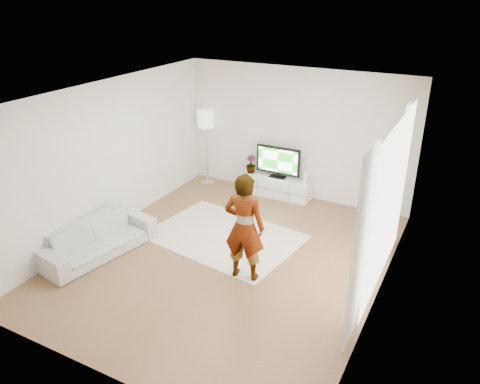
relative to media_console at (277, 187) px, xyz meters
The scene contains 17 objects.
floor 2.79m from the media_console, 83.64° to the right, with size 6.00×6.00×0.00m, color #9A6945.
ceiling 3.80m from the media_console, 83.64° to the right, with size 6.00×6.00×0.00m, color white.
wall_left 3.72m from the media_console, 128.40° to the right, with size 0.02×6.00×2.80m, color silver.
wall_right 4.12m from the media_console, 44.55° to the right, with size 0.02×6.00×2.80m, color silver.
wall_back 1.25m from the media_console, 37.31° to the left, with size 5.00×0.02×2.80m, color silver.
wall_front 5.89m from the media_console, 86.94° to the right, with size 5.00×0.02×2.80m, color silver.
window 3.92m from the media_console, 41.48° to the right, with size 0.01×2.60×2.50m, color white.
curtain_near 4.78m from the media_console, 54.27° to the right, with size 0.04×0.70×2.60m, color white.
curtain_far 3.16m from the media_console, 23.27° to the right, with size 0.04×0.70×2.60m, color white.
media_console is the anchor object (origin of this frame).
television 0.59m from the media_console, 90.00° to the left, with size 1.00×0.20×0.70m.
game_console 0.75m from the media_console, ahead, with size 0.06×0.18×0.25m.
potted_plant 0.77m from the media_console, behind, with size 0.23×0.23×0.40m, color #3F7238.
rug 2.18m from the media_console, 93.11° to the right, with size 2.67×1.93×0.01m, color silver.
player 3.32m from the media_console, 75.56° to the right, with size 0.64×0.42×1.77m, color #334772.
sofa 4.09m from the media_console, 115.38° to the right, with size 2.03×0.79×0.59m, color #B6B7B2.
floor_lamp 2.16m from the media_console, behind, with size 0.38×0.38×1.73m.
Camera 1 is at (3.38, -6.01, 4.30)m, focal length 35.00 mm.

